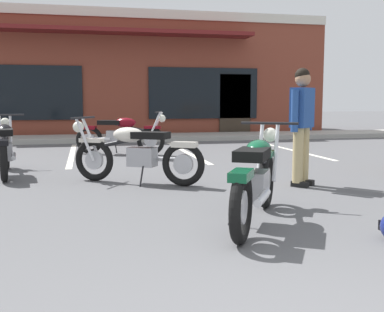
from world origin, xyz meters
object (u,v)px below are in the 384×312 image
Objects in this scene: motorcycle_silver_naked at (121,134)px; person_in_shorts_foreground at (302,120)px; motorcycle_black_cruiser at (136,152)px; motorcycle_red_sportbike at (5,147)px; motorcycle_foreground_classic at (256,177)px.

motorcycle_silver_naked is 5.10m from person_in_shorts_foreground.
motorcycle_black_cruiser is 2.44m from person_in_shorts_foreground.
motorcycle_red_sportbike is at bearing 155.27° from person_in_shorts_foreground.
motorcycle_black_cruiser is at bearing 110.22° from motorcycle_foreground_classic.
person_in_shorts_foreground is at bearing 53.38° from motorcycle_foreground_classic.
motorcycle_foreground_classic is at bearing -52.20° from motorcycle_red_sportbike.
person_in_shorts_foreground is (2.22, -4.56, 0.49)m from motorcycle_silver_naked.
motorcycle_red_sportbike is 1.05× the size of motorcycle_silver_naked.
motorcycle_red_sportbike is (-2.94, 3.80, 0.00)m from motorcycle_foreground_classic.
motorcycle_red_sportbike is at bearing 147.93° from motorcycle_black_cruiser.
motorcycle_black_cruiser is 1.12× the size of person_in_shorts_foreground.
motorcycle_foreground_classic and motorcycle_red_sportbike have the same top height.
motorcycle_foreground_classic is at bearing -126.62° from person_in_shorts_foreground.
motorcycle_foreground_classic is at bearing -82.21° from motorcycle_silver_naked.
motorcycle_foreground_classic and motorcycle_black_cruiser have the same top height.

